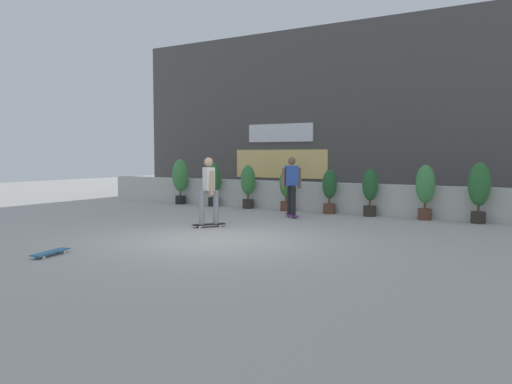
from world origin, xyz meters
name	(u,v)px	position (x,y,z in m)	size (l,w,h in m)	color
ground_plane	(219,240)	(0.00, 0.00, 0.00)	(48.00, 48.00, 0.00)	#B2AFA8
planter_wall	(332,197)	(0.00, 6.00, 0.45)	(18.00, 0.40, 0.90)	beige
building_backdrop	(375,114)	(-0.01, 10.00, 3.25)	(20.00, 2.08, 6.50)	#4C4947
potted_plant_0	(180,178)	(-5.62, 5.55, 0.94)	(0.56, 0.56, 1.60)	black
potted_plant_1	(213,181)	(-4.17, 5.55, 0.88)	(0.52, 0.52, 1.51)	black
potted_plant_2	(248,184)	(-2.77, 5.55, 0.82)	(0.47, 0.47, 1.42)	#2D2823
potted_plant_3	(286,188)	(-1.36, 5.55, 0.73)	(0.42, 0.42, 1.31)	brown
potted_plant_4	(329,189)	(0.10, 5.55, 0.74)	(0.42, 0.42, 1.32)	brown
potted_plant_5	(370,190)	(1.35, 5.55, 0.77)	(0.44, 0.44, 1.36)	#2D2823
potted_plant_6	(425,188)	(2.89, 5.55, 0.87)	(0.51, 0.51, 1.49)	brown
potted_plant_7	(479,188)	(4.23, 5.55, 0.92)	(0.55, 0.55, 1.57)	#2D2823
skater_far_left	(292,184)	(-0.48, 4.21, 0.94)	(0.70, 0.72, 1.70)	#72338C
skater_by_wall_left	(209,189)	(-1.28, 1.39, 0.94)	(0.62, 0.77, 1.70)	black
skateboard_near_camera	(50,252)	(-1.52, -2.92, 0.06)	(0.37, 0.82, 0.08)	#266699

